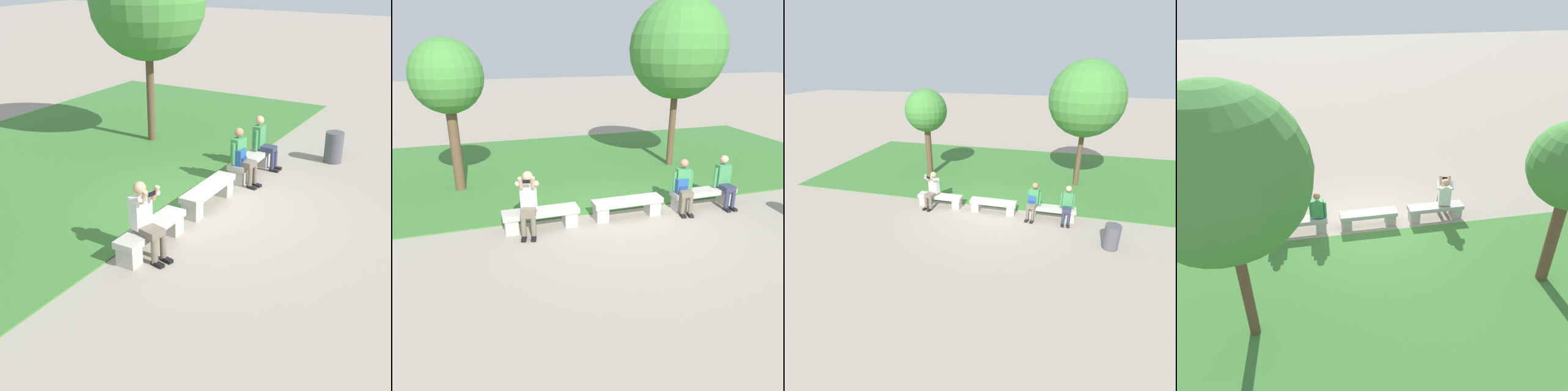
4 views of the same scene
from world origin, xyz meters
The scene contains 12 objects.
ground_plane centered at (0.00, 0.00, 0.00)m, with size 80.00×80.00×0.00m, color gray.
grass_strip centered at (0.00, 4.38, 0.01)m, with size 17.68×8.00×0.03m, color #3D7533.
bench_main centered at (-2.02, 0.00, 0.29)m, with size 1.65×0.40×0.45m.
bench_near centered at (0.00, 0.00, 0.29)m, with size 1.65×0.40×0.45m.
bench_mid centered at (2.02, 0.00, 0.29)m, with size 1.65×0.40×0.45m.
person_photographer centered at (-2.28, -0.08, 0.74)m, with size 0.53×0.77×1.32m.
person_distant centered at (1.41, -0.06, 0.67)m, with size 0.48×0.72×1.26m.
person_companion centered at (2.52, -0.07, 0.67)m, with size 0.48×0.67×1.26m.
backpack centered at (1.36, -0.03, 0.63)m, with size 0.28×0.24×0.43m.
tree_behind_wall centered at (2.94, 3.38, 3.62)m, with size 2.93×2.93×5.09m.
tree_left_background centered at (-3.68, 2.99, 2.96)m, with size 1.82×1.82×3.92m.
trash_bin centered at (3.79, -1.40, 0.38)m, with size 0.44×0.44×0.75m, color #4C4C51.
Camera 3 is at (1.99, -9.61, 5.04)m, focal length 28.00 mm.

